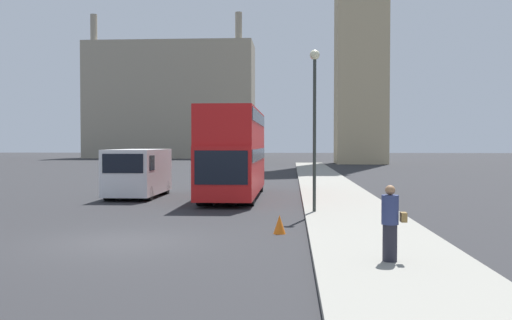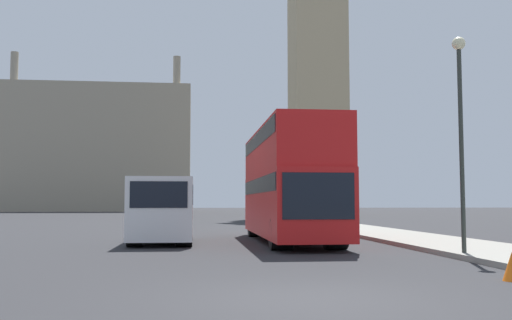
{
  "view_description": "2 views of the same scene",
  "coord_description": "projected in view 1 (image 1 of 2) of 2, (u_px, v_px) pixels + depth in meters",
  "views": [
    {
      "loc": [
        4.54,
        -14.87,
        2.61
      ],
      "look_at": [
        2.77,
        13.16,
        1.81
      ],
      "focal_mm": 40.0,
      "sensor_mm": 36.0,
      "label": 1
    },
    {
      "loc": [
        -1.82,
        -8.73,
        1.48
      ],
      "look_at": [
        1.32,
        20.23,
        3.66
      ],
      "focal_mm": 40.0,
      "sensor_mm": 36.0,
      "label": 2
    }
  ],
  "objects": [
    {
      "name": "ground_plane",
      "position": [
        122.0,
        242.0,
        15.2
      ],
      "size": [
        300.0,
        300.0,
        0.0
      ],
      "primitive_type": "plane",
      "color": "#28282B"
    },
    {
      "name": "sidewalk_strip",
      "position": [
        376.0,
        242.0,
        14.77
      ],
      "size": [
        3.46,
        120.0,
        0.15
      ],
      "color": "gray",
      "rests_on": "ground_plane"
    },
    {
      "name": "building_block_distant",
      "position": [
        171.0,
        101.0,
        105.05
      ],
      "size": [
        30.44,
        10.08,
        25.63
      ],
      "color": "#9E937F",
      "rests_on": "ground_plane"
    },
    {
      "name": "red_double_decker_bus",
      "position": [
        234.0,
        149.0,
        27.53
      ],
      "size": [
        2.45,
        10.23,
        4.22
      ],
      "color": "red",
      "rests_on": "ground_plane"
    },
    {
      "name": "white_van",
      "position": [
        138.0,
        172.0,
        27.75
      ],
      "size": [
        2.2,
        5.2,
        2.34
      ],
      "color": "white",
      "rests_on": "ground_plane"
    },
    {
      "name": "pedestrian",
      "position": [
        390.0,
        223.0,
        11.92
      ],
      "size": [
        0.52,
        0.36,
        1.6
      ],
      "color": "#23232D",
      "rests_on": "sidewalk_strip"
    },
    {
      "name": "street_lamp",
      "position": [
        315.0,
        106.0,
        20.63
      ],
      "size": [
        0.36,
        0.36,
        5.86
      ],
      "color": "#2D332D",
      "rests_on": "sidewalk_strip"
    },
    {
      "name": "parked_sedan",
      "position": [
        209.0,
        164.0,
        54.91
      ],
      "size": [
        1.73,
        4.57,
        1.52
      ],
      "color": "silver",
      "rests_on": "ground_plane"
    },
    {
      "name": "traffic_cone",
      "position": [
        280.0,
        224.0,
        16.51
      ],
      "size": [
        0.36,
        0.36,
        0.55
      ],
      "color": "orange",
      "rests_on": "ground_plane"
    }
  ]
}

